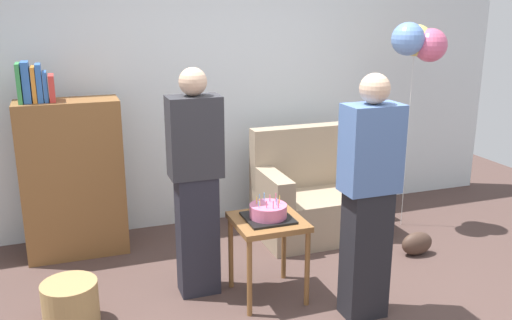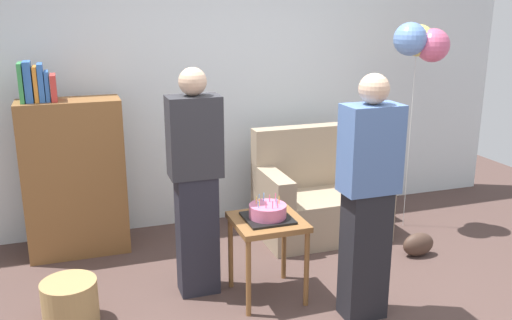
% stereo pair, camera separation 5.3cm
% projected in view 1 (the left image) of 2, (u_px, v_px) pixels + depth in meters
% --- Properties ---
extents(wall_back, '(6.00, 0.10, 2.70)m').
position_uv_depth(wall_back, '(218.00, 80.00, 5.14)').
color(wall_back, silver).
rests_on(wall_back, ground_plane).
extents(couch, '(1.10, 0.70, 0.96)m').
position_uv_depth(couch, '(317.00, 197.00, 5.03)').
color(couch, gray).
rests_on(couch, ground_plane).
extents(bookshelf, '(0.80, 0.36, 1.61)m').
position_uv_depth(bookshelf, '(72.00, 176.00, 4.52)').
color(bookshelf, brown).
rests_on(bookshelf, ground_plane).
extents(side_table, '(0.48, 0.48, 0.59)m').
position_uv_depth(side_table, '(268.00, 231.00, 3.87)').
color(side_table, brown).
rests_on(side_table, ground_plane).
extents(birthday_cake, '(0.32, 0.32, 0.17)m').
position_uv_depth(birthday_cake, '(268.00, 212.00, 3.83)').
color(birthday_cake, black).
rests_on(birthday_cake, side_table).
extents(person_blowing_candles, '(0.36, 0.22, 1.63)m').
position_uv_depth(person_blowing_candles, '(196.00, 183.00, 3.84)').
color(person_blowing_candles, '#23232D').
rests_on(person_blowing_candles, ground_plane).
extents(person_holding_cake, '(0.36, 0.22, 1.63)m').
position_uv_depth(person_holding_cake, '(369.00, 198.00, 3.54)').
color(person_holding_cake, black).
rests_on(person_holding_cake, ground_plane).
extents(wicker_basket, '(0.36, 0.36, 0.30)m').
position_uv_depth(wicker_basket, '(71.00, 304.00, 3.60)').
color(wicker_basket, '#A88451').
rests_on(wicker_basket, ground_plane).
extents(handbag, '(0.28, 0.14, 0.20)m').
position_uv_depth(handbag, '(417.00, 243.00, 4.63)').
color(handbag, '#473328').
rests_on(handbag, ground_plane).
extents(balloon_bunch, '(0.50, 0.38, 1.88)m').
position_uv_depth(balloon_bunch, '(419.00, 42.00, 4.79)').
color(balloon_bunch, silver).
rests_on(balloon_bunch, ground_plane).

